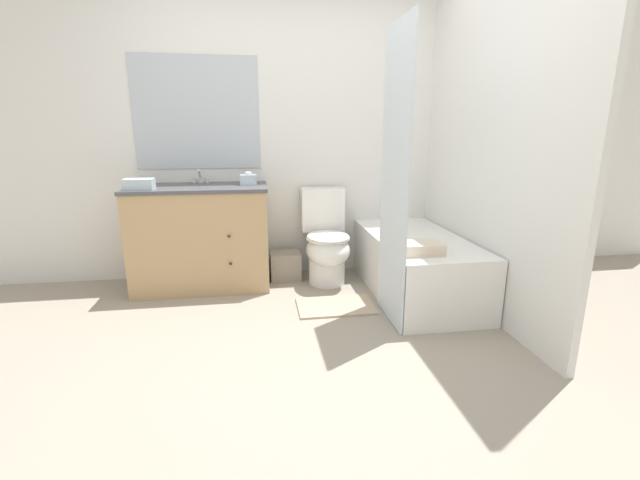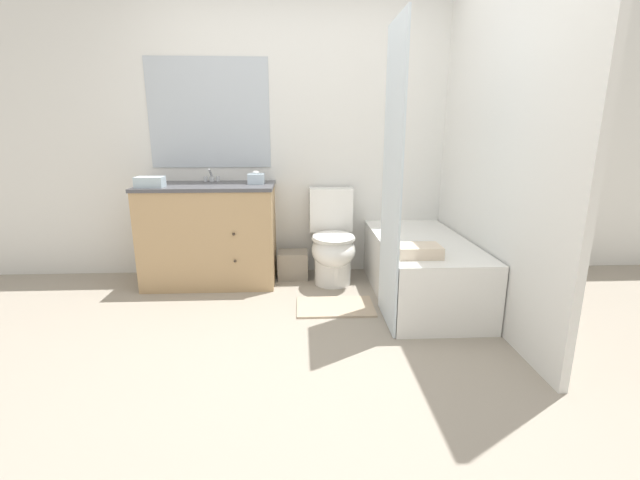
% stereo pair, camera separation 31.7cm
% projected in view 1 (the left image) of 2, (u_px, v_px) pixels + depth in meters
% --- Properties ---
extents(ground_plane, '(14.00, 14.00, 0.00)m').
position_uv_depth(ground_plane, '(311.00, 352.00, 2.61)').
color(ground_plane, gray).
extents(wall_back, '(8.00, 0.06, 2.50)m').
position_uv_depth(wall_back, '(286.00, 137.00, 3.81)').
color(wall_back, silver).
rests_on(wall_back, ground_plane).
extents(wall_right, '(0.05, 2.56, 2.50)m').
position_uv_depth(wall_right, '(474.00, 138.00, 3.24)').
color(wall_right, silver).
rests_on(wall_right, ground_plane).
extents(vanity_cabinet, '(1.12, 0.60, 0.87)m').
position_uv_depth(vanity_cabinet, '(201.00, 236.00, 3.61)').
color(vanity_cabinet, tan).
rests_on(vanity_cabinet, ground_plane).
extents(sink_faucet, '(0.14, 0.12, 0.12)m').
position_uv_depth(sink_faucet, '(200.00, 179.00, 3.69)').
color(sink_faucet, silver).
rests_on(sink_faucet, vanity_cabinet).
extents(toilet, '(0.38, 0.64, 0.81)m').
position_uv_depth(toilet, '(326.00, 243.00, 3.73)').
color(toilet, white).
rests_on(toilet, ground_plane).
extents(bathtub, '(0.69, 1.44, 0.48)m').
position_uv_depth(bathtub, '(415.00, 265.00, 3.49)').
color(bathtub, white).
rests_on(bathtub, ground_plane).
extents(shower_curtain, '(0.01, 0.54, 1.97)m').
position_uv_depth(shower_curtain, '(395.00, 180.00, 2.83)').
color(shower_curtain, silver).
rests_on(shower_curtain, ground_plane).
extents(wastebasket, '(0.27, 0.23, 0.24)m').
position_uv_depth(wastebasket, '(285.00, 266.00, 3.87)').
color(wastebasket, gray).
rests_on(wastebasket, ground_plane).
extents(tissue_box, '(0.13, 0.13, 0.11)m').
position_uv_depth(tissue_box, '(248.00, 179.00, 3.57)').
color(tissue_box, silver).
rests_on(tissue_box, vanity_cabinet).
extents(hand_towel_folded, '(0.22, 0.14, 0.08)m').
position_uv_depth(hand_towel_folded, '(139.00, 184.00, 3.27)').
color(hand_towel_folded, silver).
rests_on(hand_towel_folded, vanity_cabinet).
extents(bath_towel_folded, '(0.30, 0.20, 0.08)m').
position_uv_depth(bath_towel_folded, '(420.00, 248.00, 2.95)').
color(bath_towel_folded, beige).
rests_on(bath_towel_folded, bathtub).
extents(bath_mat, '(0.58, 0.38, 0.02)m').
position_uv_depth(bath_mat, '(336.00, 306.00, 3.26)').
color(bath_mat, tan).
rests_on(bath_mat, ground_plane).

